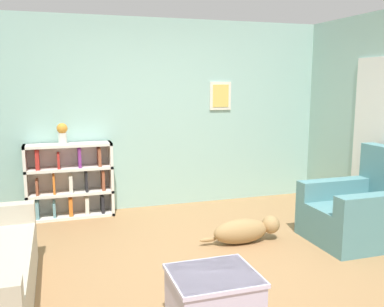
{
  "coord_description": "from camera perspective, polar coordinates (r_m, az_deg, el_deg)",
  "views": [
    {
      "loc": [
        -1.27,
        -3.58,
        1.76
      ],
      "look_at": [
        0.0,
        0.4,
        1.05
      ],
      "focal_mm": 40.0,
      "sensor_mm": 36.0,
      "label": 1
    }
  ],
  "objects": [
    {
      "name": "bookshelf",
      "position": [
        5.78,
        -15.94,
        -3.61
      ],
      "size": [
        1.09,
        0.29,
        0.97
      ],
      "color": "silver",
      "rests_on": "ground_plane"
    },
    {
      "name": "wall_back",
      "position": [
        5.98,
        -5.4,
        5.2
      ],
      "size": [
        5.6,
        0.13,
        2.6
      ],
      "color": "#93BCB2",
      "rests_on": "ground_plane"
    },
    {
      "name": "ground_plane",
      "position": [
        4.19,
        1.73,
        -15.22
      ],
      "size": [
        14.0,
        14.0,
        0.0
      ],
      "primitive_type": "plane",
      "color": "#997047"
    },
    {
      "name": "dog",
      "position": [
        4.8,
        7.14,
        -10.12
      ],
      "size": [
        0.93,
        0.25,
        0.28
      ],
      "color": "#9E7A4C",
      "rests_on": "ground_plane"
    },
    {
      "name": "recliner_chair",
      "position": [
        5.16,
        21.93,
        -7.04
      ],
      "size": [
        1.05,
        0.88,
        1.03
      ],
      "color": "slate",
      "rests_on": "ground_plane"
    },
    {
      "name": "coffee_table",
      "position": [
        3.19,
        2.89,
        -18.97
      ],
      "size": [
        0.61,
        0.53,
        0.43
      ],
      "color": "#BCB2D1",
      "rests_on": "ground_plane"
    },
    {
      "name": "vase",
      "position": [
        5.65,
        -16.91,
        2.74
      ],
      "size": [
        0.13,
        0.13,
        0.26
      ],
      "color": "silver",
      "rests_on": "bookshelf"
    }
  ]
}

